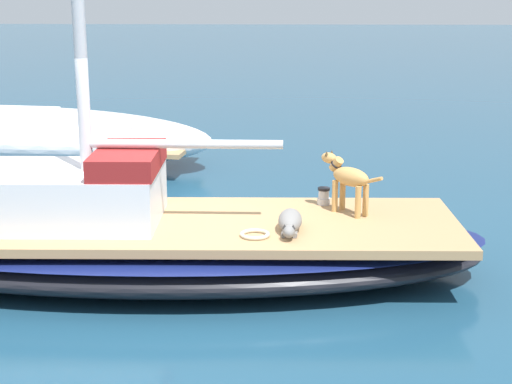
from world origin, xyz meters
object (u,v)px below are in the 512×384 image
object	(u,v)px
dog_grey	(290,222)
coiled_rope	(255,234)
deck_winch	(324,197)
dog_tan	(348,178)
sailboat_main	(169,248)
moored_boat_starboard_side	(21,135)

from	to	relation	value
dog_grey	coiled_rope	xyz separation A→B (m)	(-0.20, 0.38, -0.08)
deck_winch	coiled_rope	distance (m)	1.53
dog_tan	coiled_rope	distance (m)	1.46
coiled_rope	dog_tan	bearing A→B (deg)	-48.20
sailboat_main	dog_tan	bearing A→B (deg)	-78.93
dog_tan	sailboat_main	bearing A→B (deg)	101.07
deck_winch	coiled_rope	world-z (taller)	deck_winch
deck_winch	moored_boat_starboard_side	size ratio (longest dim) A/B	0.03
sailboat_main	deck_winch	xyz separation A→B (m)	(0.77, -1.80, 0.42)
deck_winch	moored_boat_starboard_side	bearing A→B (deg)	47.65
coiled_rope	moored_boat_starboard_side	distance (m)	7.76
sailboat_main	moored_boat_starboard_side	xyz separation A→B (m)	(5.70, 3.61, 0.23)
sailboat_main	dog_grey	size ratio (longest dim) A/B	7.66
dog_grey	moored_boat_starboard_side	bearing A→B (deg)	39.62
coiled_rope	deck_winch	bearing A→B (deg)	-31.32
dog_grey	coiled_rope	bearing A→B (deg)	118.19
dog_tan	coiled_rope	xyz separation A→B (m)	(-0.94, 1.05, -0.40)
deck_winch	moored_boat_starboard_side	xyz separation A→B (m)	(4.93, 5.41, -0.20)
moored_boat_starboard_side	sailboat_main	bearing A→B (deg)	-147.64
sailboat_main	dog_tan	size ratio (longest dim) A/B	9.87
coiled_rope	moored_boat_starboard_side	size ratio (longest dim) A/B	0.04
sailboat_main	moored_boat_starboard_side	world-z (taller)	moored_boat_starboard_side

